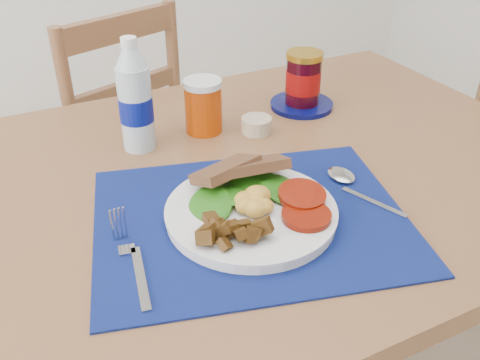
% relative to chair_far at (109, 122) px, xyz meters
% --- Properties ---
extents(table, '(1.40, 0.90, 0.75)m').
position_rel_chair_far_xyz_m(table, '(0.04, -0.71, 0.11)').
color(table, brown).
rests_on(table, ground).
extents(chair_far, '(0.52, 0.50, 1.10)m').
position_rel_chair_far_xyz_m(chair_far, '(0.00, 0.00, 0.00)').
color(chair_far, '#55311F').
rests_on(chair_far, ground).
extents(placemat, '(0.58, 0.51, 0.00)m').
position_rel_chair_far_xyz_m(placemat, '(0.03, -0.86, 0.19)').
color(placemat, black).
rests_on(placemat, table).
extents(breakfast_plate, '(0.28, 0.28, 0.07)m').
position_rel_chair_far_xyz_m(breakfast_plate, '(0.03, -0.86, 0.21)').
color(breakfast_plate, silver).
rests_on(breakfast_plate, placemat).
extents(fork, '(0.04, 0.19, 0.00)m').
position_rel_chair_far_xyz_m(fork, '(-0.17, -0.87, 0.20)').
color(fork, '#B2B5BA').
rests_on(fork, placemat).
extents(spoon, '(0.05, 0.18, 0.01)m').
position_rel_chair_far_xyz_m(spoon, '(0.24, -0.85, 0.20)').
color(spoon, '#B2B5BA').
rests_on(spoon, placemat).
extents(water_bottle, '(0.07, 0.07, 0.23)m').
position_rel_chair_far_xyz_m(water_bottle, '(-0.05, -0.54, 0.29)').
color(water_bottle, '#ADBFCC').
rests_on(water_bottle, table).
extents(juice_glass, '(0.08, 0.08, 0.11)m').
position_rel_chair_far_xyz_m(juice_glass, '(0.09, -0.53, 0.24)').
color(juice_glass, '#B43904').
rests_on(juice_glass, table).
extents(ramekin, '(0.06, 0.06, 0.03)m').
position_rel_chair_far_xyz_m(ramekin, '(0.19, -0.58, 0.21)').
color(ramekin, tan).
rests_on(ramekin, table).
extents(jam_on_saucer, '(0.15, 0.15, 0.13)m').
position_rel_chair_far_xyz_m(jam_on_saucer, '(0.34, -0.52, 0.25)').
color(jam_on_saucer, '#040A4C').
rests_on(jam_on_saucer, table).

